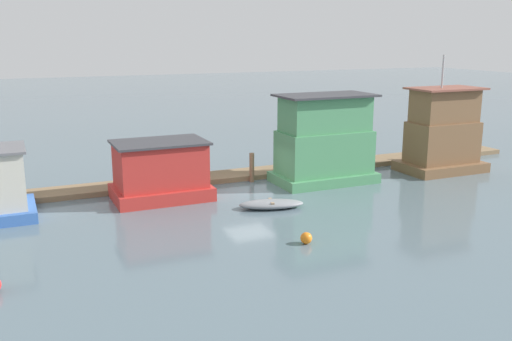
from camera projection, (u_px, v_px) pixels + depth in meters
name	position (u px, v px, depth m)	size (l,w,h in m)	color
ground_plane	(249.00, 191.00, 32.29)	(200.00, 200.00, 0.00)	slate
dock_walkway	(229.00, 176.00, 35.09)	(42.40, 2.19, 0.30)	#846B4C
houseboat_red	(161.00, 171.00, 30.43)	(5.09, 3.52, 3.14)	red
houseboat_green	(324.00, 142.00, 33.71)	(5.95, 3.38, 5.25)	#4C9360
houseboat_brown	(443.00, 134.00, 36.50)	(5.26, 3.36, 7.43)	brown
dinghy_grey	(271.00, 204.00, 28.96)	(3.51, 2.10, 0.44)	gray
mooring_post_far_right	(252.00, 167.00, 34.11)	(0.29, 0.29, 1.75)	brown
mooring_post_near_right	(420.00, 152.00, 39.04)	(0.23, 0.23, 1.63)	#846B4C
buoy_orange	(306.00, 238.00, 24.01)	(0.50, 0.50, 0.50)	orange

